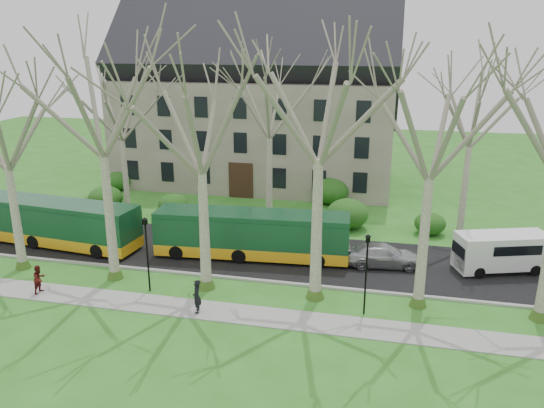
{
  "coord_description": "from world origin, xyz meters",
  "views": [
    {
      "loc": [
        6.72,
        -26.05,
        13.65
      ],
      "look_at": [
        0.2,
        3.0,
        4.37
      ],
      "focal_mm": 35.0,
      "sensor_mm": 36.0,
      "label": 1
    }
  ],
  "objects_px": {
    "pedestrian_b": "(39,279)",
    "bus_follow": "(252,234)",
    "sedan": "(383,255)",
    "van_a": "(501,253)",
    "pedestrian_a": "(197,296)",
    "bus_lead": "(52,222)"
  },
  "relations": [
    {
      "from": "pedestrian_b",
      "to": "bus_follow",
      "type": "bearing_deg",
      "value": -46.34
    },
    {
      "from": "pedestrian_b",
      "to": "sedan",
      "type": "bearing_deg",
      "value": -59.76
    },
    {
      "from": "bus_follow",
      "to": "pedestrian_b",
      "type": "height_order",
      "value": "bus_follow"
    },
    {
      "from": "van_a",
      "to": "pedestrian_a",
      "type": "xyz_separation_m",
      "value": [
        -16.28,
        -8.96,
        -0.29
      ]
    },
    {
      "from": "pedestrian_a",
      "to": "sedan",
      "type": "bearing_deg",
      "value": 116.27
    },
    {
      "from": "van_a",
      "to": "pedestrian_a",
      "type": "relative_size",
      "value": 3.02
    },
    {
      "from": "bus_lead",
      "to": "pedestrian_a",
      "type": "bearing_deg",
      "value": -22.02
    },
    {
      "from": "bus_lead",
      "to": "pedestrian_b",
      "type": "xyz_separation_m",
      "value": [
        3.75,
        -6.8,
        -0.78
      ]
    },
    {
      "from": "bus_lead",
      "to": "pedestrian_a",
      "type": "height_order",
      "value": "bus_lead"
    },
    {
      "from": "bus_follow",
      "to": "van_a",
      "type": "height_order",
      "value": "bus_follow"
    },
    {
      "from": "van_a",
      "to": "pedestrian_a",
      "type": "distance_m",
      "value": 18.58
    },
    {
      "from": "bus_follow",
      "to": "sedan",
      "type": "distance_m",
      "value": 8.43
    },
    {
      "from": "sedan",
      "to": "van_a",
      "type": "distance_m",
      "value": 7.07
    },
    {
      "from": "sedan",
      "to": "pedestrian_a",
      "type": "bearing_deg",
      "value": 123.36
    },
    {
      "from": "bus_lead",
      "to": "sedan",
      "type": "distance_m",
      "value": 22.44
    },
    {
      "from": "bus_lead",
      "to": "sedan",
      "type": "height_order",
      "value": "bus_lead"
    },
    {
      "from": "bus_follow",
      "to": "pedestrian_a",
      "type": "relative_size",
      "value": 6.92
    },
    {
      "from": "sedan",
      "to": "pedestrian_b",
      "type": "bearing_deg",
      "value": 105.08
    },
    {
      "from": "van_a",
      "to": "pedestrian_b",
      "type": "relative_size",
      "value": 3.37
    },
    {
      "from": "sedan",
      "to": "van_a",
      "type": "xyz_separation_m",
      "value": [
        7.01,
        0.81,
        0.49
      ]
    },
    {
      "from": "bus_follow",
      "to": "pedestrian_b",
      "type": "relative_size",
      "value": 7.72
    },
    {
      "from": "van_a",
      "to": "pedestrian_b",
      "type": "height_order",
      "value": "van_a"
    }
  ]
}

